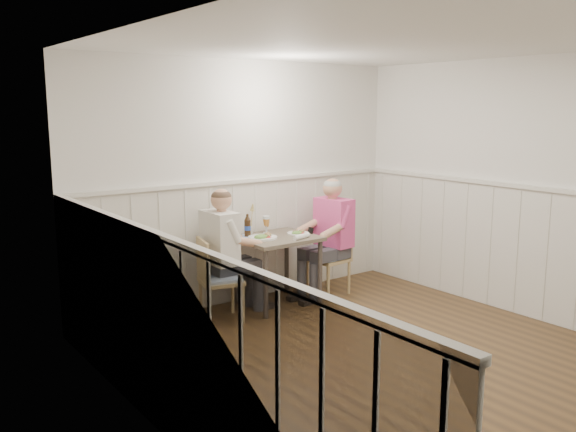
% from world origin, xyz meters
% --- Properties ---
extents(ground_plane, '(4.50, 4.50, 0.00)m').
position_xyz_m(ground_plane, '(0.00, 0.00, 0.00)').
color(ground_plane, '#432F1C').
extents(room_shell, '(4.04, 4.54, 2.60)m').
position_xyz_m(room_shell, '(0.00, 0.00, 1.52)').
color(room_shell, white).
rests_on(room_shell, ground).
extents(wainscot, '(4.00, 4.49, 1.34)m').
position_xyz_m(wainscot, '(0.00, 0.69, 0.69)').
color(wainscot, silver).
rests_on(wainscot, ground).
extents(dining_table, '(0.80, 0.70, 0.75)m').
position_xyz_m(dining_table, '(0.15, 1.84, 0.64)').
color(dining_table, brown).
rests_on(dining_table, ground).
extents(chair_right, '(0.43, 0.43, 0.83)m').
position_xyz_m(chair_right, '(0.90, 1.81, 0.45)').
color(chair_right, tan).
rests_on(chair_right, ground).
extents(chair_left, '(0.48, 0.48, 0.84)m').
position_xyz_m(chair_left, '(-0.63, 1.78, 0.45)').
color(chair_left, tan).
rests_on(chair_left, ground).
extents(man_in_pink, '(0.65, 0.45, 1.35)m').
position_xyz_m(man_in_pink, '(0.86, 1.78, 0.57)').
color(man_in_pink, '#3F3F47').
rests_on(man_in_pink, ground).
extents(diner_cream, '(0.61, 0.43, 1.33)m').
position_xyz_m(diner_cream, '(-0.48, 1.88, 0.56)').
color(diner_cream, '#3F3F47').
rests_on(diner_cream, ground).
extents(plate_man, '(0.24, 0.24, 0.06)m').
position_xyz_m(plate_man, '(0.41, 1.80, 0.77)').
color(plate_man, white).
rests_on(plate_man, dining_table).
extents(plate_diner, '(0.31, 0.31, 0.08)m').
position_xyz_m(plate_diner, '(-0.04, 1.84, 0.77)').
color(plate_diner, white).
rests_on(plate_diner, dining_table).
extents(beer_glass_a, '(0.08, 0.08, 0.19)m').
position_xyz_m(beer_glass_a, '(0.16, 2.04, 0.88)').
color(beer_glass_a, silver).
rests_on(beer_glass_a, dining_table).
extents(beer_glass_b, '(0.06, 0.06, 0.15)m').
position_xyz_m(beer_glass_b, '(0.18, 2.06, 0.85)').
color(beer_glass_b, silver).
rests_on(beer_glass_b, dining_table).
extents(beer_bottle, '(0.07, 0.07, 0.24)m').
position_xyz_m(beer_bottle, '(-0.10, 2.02, 0.86)').
color(beer_bottle, black).
rests_on(beer_bottle, dining_table).
extents(rolled_napkin, '(0.23, 0.11, 0.05)m').
position_xyz_m(rolled_napkin, '(0.29, 1.59, 0.78)').
color(rolled_napkin, white).
rests_on(rolled_napkin, dining_table).
extents(grass_vase, '(0.04, 0.04, 0.34)m').
position_xyz_m(grass_vase, '(0.03, 2.15, 0.90)').
color(grass_vase, silver).
rests_on(grass_vase, dining_table).
extents(gingham_mat, '(0.30, 0.26, 0.01)m').
position_xyz_m(gingham_mat, '(-0.15, 2.01, 0.75)').
color(gingham_mat, '#4C73AF').
rests_on(gingham_mat, dining_table).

